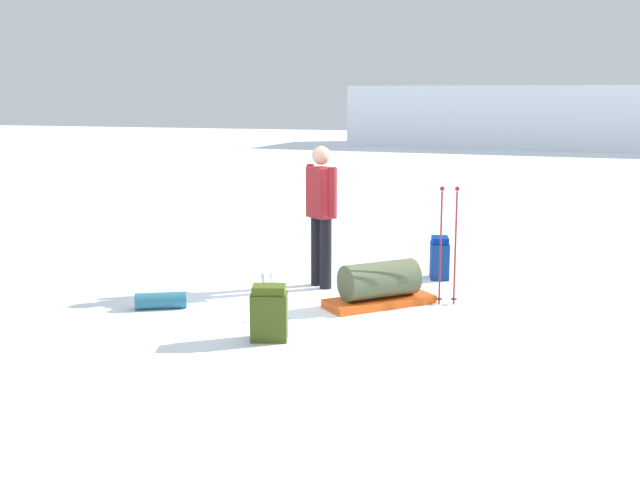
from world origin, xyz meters
TOP-DOWN VIEW (x-y plane):
  - ground_plane at (0.00, 0.00)m, footprint 80.00×80.00m
  - distant_snow_ridge at (1.86, 27.54)m, footprint 17.83×5.95m
  - skier_standing at (-0.19, 0.64)m, footprint 0.46×0.39m
  - ski_pair_near at (-0.69, 0.28)m, footprint 0.89×1.77m
  - backpack_large_dark at (-0.01, -1.51)m, footprint 0.40×0.34m
  - backpack_bright at (1.09, 1.52)m, footprint 0.30×0.37m
  - ski_poles_planted_near at (1.38, 0.29)m, footprint 0.23×0.12m
  - gear_sled at (0.68, 0.02)m, footprint 1.19×1.19m
  - sleeping_mat_rolled at (-1.55, -0.85)m, footprint 0.57×0.41m

SIDE VIEW (x-z plane):
  - ground_plane at x=0.00m, z-range 0.00..0.00m
  - ski_pair_near at x=-0.69m, z-range -0.01..0.04m
  - sleeping_mat_rolled at x=-1.55m, z-range 0.00..0.18m
  - gear_sled at x=0.68m, z-range -0.02..0.47m
  - backpack_large_dark at x=-0.01m, z-range -0.01..0.52m
  - backpack_bright at x=1.09m, z-range -0.01..0.53m
  - ski_poles_planted_near at x=1.38m, z-range 0.07..1.39m
  - skier_standing at x=-0.19m, z-range 0.10..1.80m
  - distant_snow_ridge at x=1.86m, z-range 0.00..2.62m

